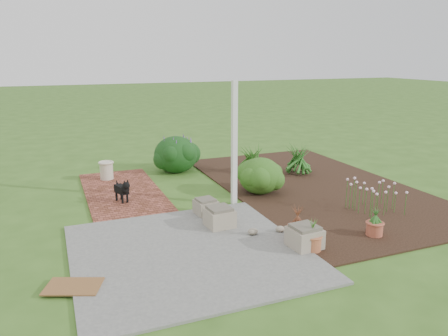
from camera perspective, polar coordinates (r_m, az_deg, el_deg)
name	(u,v)px	position (r m, az deg, el deg)	size (l,w,h in m)	color
ground	(222,207)	(8.81, -0.24, -5.14)	(80.00, 80.00, 0.00)	#365C1D
concrete_patio	(189,252)	(6.90, -4.60, -10.83)	(3.50, 3.50, 0.04)	#60605E
brick_path	(123,191)	(10.01, -13.11, -2.99)	(1.60, 3.50, 0.04)	brown
garden_bed	(314,186)	(10.35, 11.70, -2.35)	(4.00, 7.00, 0.03)	black
veranda_post	(234,144)	(8.68, 1.35, 3.12)	(0.10, 0.10, 2.50)	white
stone_trough_near	(305,238)	(7.04, 10.48, -8.93)	(0.46, 0.46, 0.31)	gray
stone_trough_mid	(220,218)	(7.72, -0.59, -6.53)	(0.46, 0.46, 0.30)	gray
stone_trough_far	(206,207)	(8.33, -2.39, -5.12)	(0.38, 0.38, 0.26)	#756C5B
coir_doormat	(73,286)	(6.21, -19.09, -14.40)	(0.70, 0.45, 0.02)	brown
black_dog	(122,189)	(9.16, -13.13, -2.69)	(0.28, 0.52, 0.46)	black
cream_ceramic_urn	(107,171)	(10.96, -15.09, -0.33)	(0.32, 0.32, 0.42)	beige
evergreen_shrub	(260,175)	(9.57, 4.76, -0.89)	(0.94, 0.94, 0.80)	#173F0D
agapanthus_clump_back	(298,156)	(11.25, 9.63, 1.51)	(0.98, 0.98, 0.88)	#124311
agapanthus_clump_front	(252,156)	(11.16, 3.66, 1.53)	(0.97, 0.97, 0.86)	#0D4410
pink_flower_patch	(378,196)	(8.92, 19.48, -3.41)	(0.99, 0.99, 0.63)	#113D0F
terracotta_pot_bronze	(297,233)	(7.31, 9.49, -8.33)	(0.30, 0.30, 0.25)	#A24A37
terracotta_pot_small_left	(374,229)	(7.81, 19.06, -7.50)	(0.27, 0.27, 0.23)	#AC513A
terracotta_pot_small_right	(312,243)	(7.00, 11.44, -9.53)	(0.28, 0.28, 0.24)	#B1613C
purple_flowering_bush	(176,154)	(11.43, -6.30, 1.89)	(1.13, 1.13, 0.96)	black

